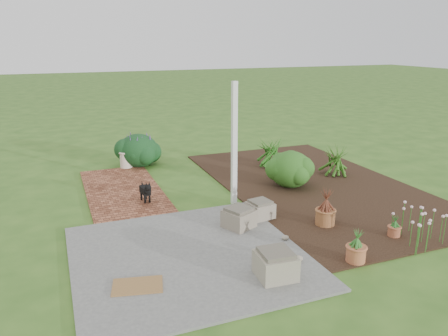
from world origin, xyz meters
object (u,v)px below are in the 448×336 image
object	(u,v)px
stone_trough_near	(275,265)
cream_ceramic_urn	(126,160)
evergreen_shrub	(291,168)
black_dog	(146,190)

from	to	relation	value
stone_trough_near	cream_ceramic_urn	xyz separation A→B (m)	(-1.04, 6.31, 0.03)
stone_trough_near	evergreen_shrub	xyz separation A→B (m)	(2.21, 3.44, 0.23)
stone_trough_near	cream_ceramic_urn	world-z (taller)	cream_ceramic_urn
black_dog	evergreen_shrub	distance (m)	3.30
black_dog	stone_trough_near	bearing A→B (deg)	-80.53
stone_trough_near	cream_ceramic_urn	size ratio (longest dim) A/B	1.25
evergreen_shrub	stone_trough_near	bearing A→B (deg)	-122.71
cream_ceramic_urn	evergreen_shrub	xyz separation A→B (m)	(3.25, -2.86, 0.20)
black_dog	evergreen_shrub	bearing A→B (deg)	-10.11
black_dog	cream_ceramic_urn	size ratio (longest dim) A/B	1.18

